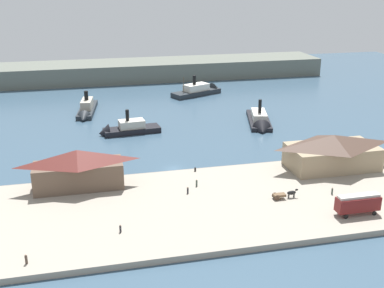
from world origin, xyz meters
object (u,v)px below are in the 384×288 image
(pedestrian_standing_center, at_px, (188,190))
(pedestrian_near_east_shed, at_px, (332,191))
(ferry_departing_north, at_px, (201,90))
(pedestrian_by_tram, at_px, (120,229))
(ferry_shed_west_terminal, at_px, (78,169))
(pedestrian_at_waters_edge, at_px, (197,183))
(pedestrian_walking_west, at_px, (26,259))
(ferry_moored_east, at_px, (125,129))
(ferry_approaching_west, at_px, (86,110))
(street_tram, at_px, (358,203))
(horse_cart, at_px, (284,194))
(ferry_shed_central_terminal, at_px, (332,151))
(ferry_mid_harbor, at_px, (260,122))
(mooring_post_center_east, at_px, (195,169))

(pedestrian_standing_center, bearing_deg, pedestrian_near_east_shed, -13.85)
(ferry_departing_north, bearing_deg, pedestrian_by_tram, -111.60)
(ferry_shed_west_terminal, height_order, pedestrian_at_waters_edge, ferry_shed_west_terminal)
(pedestrian_walking_west, distance_m, ferry_moored_east, 70.87)
(ferry_departing_north, bearing_deg, ferry_approaching_west, -157.40)
(street_tram, xyz_separation_m, pedestrian_walking_west, (-60.88, -3.10, -1.64))
(horse_cart, distance_m, pedestrian_standing_center, 20.24)
(pedestrian_standing_center, distance_m, pedestrian_walking_west, 36.73)
(horse_cart, relative_size, ferry_approaching_west, 0.23)
(horse_cart, xyz_separation_m, pedestrian_standing_center, (-19.03, 6.88, -0.23))
(ferry_shed_central_terminal, xyz_separation_m, pedestrian_near_east_shed, (-7.18, -13.70, -3.49))
(pedestrian_by_tram, bearing_deg, ferry_approaching_west, 92.77)
(ferry_shed_central_terminal, bearing_deg, ferry_mid_harbor, 94.41)
(ferry_shed_central_terminal, distance_m, pedestrian_near_east_shed, 15.86)
(ferry_shed_west_terminal, relative_size, pedestrian_standing_center, 12.54)
(pedestrian_near_east_shed, xyz_separation_m, ferry_departing_north, (-3.85, 98.40, -0.30))
(pedestrian_walking_west, relative_size, ferry_departing_north, 0.08)
(mooring_post_center_east, bearing_deg, ferry_shed_central_terminal, -8.99)
(pedestrian_near_east_shed, distance_m, ferry_moored_east, 67.00)
(street_tram, bearing_deg, ferry_departing_north, 92.15)
(ferry_shed_west_terminal, relative_size, ferry_shed_central_terminal, 0.90)
(pedestrian_standing_center, bearing_deg, ferry_mid_harbor, 53.81)
(pedestrian_standing_center, bearing_deg, ferry_shed_west_terminal, 159.57)
(pedestrian_standing_center, bearing_deg, ferry_shed_central_terminal, 9.81)
(horse_cart, height_order, mooring_post_center_east, horse_cart)
(pedestrian_at_waters_edge, bearing_deg, mooring_post_center_east, 78.61)
(street_tram, bearing_deg, pedestrian_standing_center, 150.92)
(ferry_shed_west_terminal, xyz_separation_m, pedestrian_at_waters_edge, (25.09, -5.17, -3.69))
(ferry_departing_north, bearing_deg, ferry_shed_central_terminal, -82.58)
(ferry_shed_central_terminal, height_order, ferry_approaching_west, ferry_shed_central_terminal)
(mooring_post_center_east, height_order, ferry_approaching_west, ferry_approaching_west)
(ferry_shed_west_terminal, distance_m, ferry_shed_central_terminal, 59.30)
(ferry_moored_east, height_order, ferry_mid_harbor, ferry_mid_harbor)
(pedestrian_near_east_shed, xyz_separation_m, mooring_post_center_east, (-25.31, 18.84, -0.24))
(ferry_shed_west_terminal, xyz_separation_m, ferry_mid_harbor, (56.20, 37.88, -4.50))
(ferry_shed_west_terminal, xyz_separation_m, mooring_post_center_east, (26.77, 3.18, -3.97))
(pedestrian_near_east_shed, distance_m, mooring_post_center_east, 31.56)
(ferry_shed_west_terminal, distance_m, pedestrian_walking_west, 29.57)
(pedestrian_near_east_shed, bearing_deg, ferry_moored_east, 125.01)
(ferry_shed_west_terminal, bearing_deg, pedestrian_near_east_shed, -16.74)
(ferry_shed_central_terminal, xyz_separation_m, ferry_mid_harbor, (-3.07, 39.84, -4.26))
(horse_cart, bearing_deg, pedestrian_walking_west, -165.60)
(horse_cart, xyz_separation_m, mooring_post_center_east, (-14.64, 18.40, -0.48))
(pedestrian_by_tram, bearing_deg, pedestrian_walking_west, -156.96)
(pedestrian_at_waters_edge, xyz_separation_m, pedestrian_walking_west, (-33.69, -22.89, 0.07))
(ferry_shed_west_terminal, relative_size, pedestrian_near_east_shed, 12.77)
(pedestrian_by_tram, xyz_separation_m, ferry_moored_east, (6.65, 60.64, -0.53))
(horse_cart, bearing_deg, pedestrian_by_tram, -169.78)
(ferry_shed_west_terminal, height_order, street_tram, ferry_shed_west_terminal)
(ferry_mid_harbor, bearing_deg, mooring_post_center_east, -130.29)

